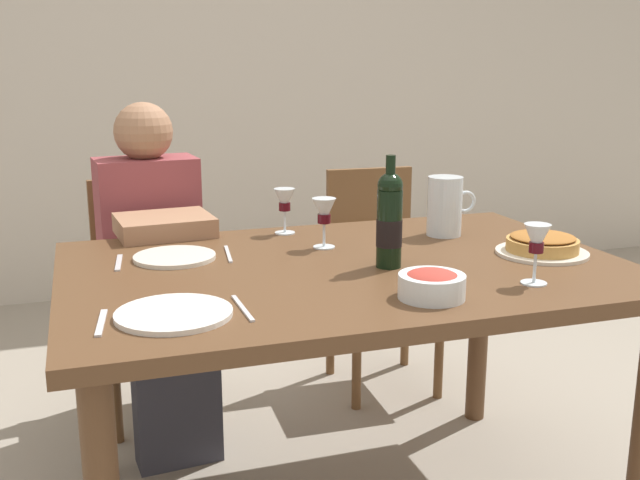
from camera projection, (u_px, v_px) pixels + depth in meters
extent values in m
cube|color=beige|center=(197.00, 42.00, 4.07)|extent=(8.00, 0.10, 2.80)
cube|color=brown|center=(346.00, 271.00, 1.99)|extent=(1.50, 1.00, 0.04)
cylinder|color=brown|center=(94.00, 373.00, 2.27)|extent=(0.07, 0.07, 0.72)
cylinder|color=brown|center=(479.00, 326.00, 2.67)|extent=(0.07, 0.07, 0.72)
cylinder|color=black|center=(389.00, 229.00, 1.94)|extent=(0.07, 0.07, 0.21)
sphere|color=black|center=(390.00, 186.00, 1.91)|extent=(0.07, 0.07, 0.07)
cylinder|color=black|center=(391.00, 169.00, 1.90)|extent=(0.03, 0.03, 0.07)
cylinder|color=black|center=(389.00, 233.00, 1.94)|extent=(0.07, 0.07, 0.07)
cylinder|color=silver|center=(445.00, 206.00, 2.30)|extent=(0.11, 0.11, 0.19)
cylinder|color=silver|center=(444.00, 217.00, 2.31)|extent=(0.10, 0.10, 0.11)
torus|color=silver|center=(465.00, 202.00, 2.32)|extent=(0.07, 0.01, 0.07)
cylinder|color=silver|center=(542.00, 253.00, 2.09)|extent=(0.26, 0.26, 0.01)
cylinder|color=#C18E47|center=(542.00, 245.00, 2.08)|extent=(0.20, 0.20, 0.03)
ellipsoid|color=#9E6028|center=(543.00, 237.00, 2.08)|extent=(0.18, 0.18, 0.02)
cylinder|color=silver|center=(432.00, 286.00, 1.70)|extent=(0.16, 0.16, 0.06)
ellipsoid|color=#B2382D|center=(432.00, 278.00, 1.69)|extent=(0.13, 0.13, 0.04)
cylinder|color=silver|center=(285.00, 233.00, 2.35)|extent=(0.06, 0.06, 0.00)
cylinder|color=silver|center=(285.00, 222.00, 2.34)|extent=(0.01, 0.01, 0.07)
cone|color=silver|center=(285.00, 200.00, 2.32)|extent=(0.07, 0.07, 0.07)
cylinder|color=#470A14|center=(285.00, 207.00, 2.33)|extent=(0.04, 0.04, 0.03)
cylinder|color=silver|center=(534.00, 283.00, 1.81)|extent=(0.06, 0.06, 0.00)
cylinder|color=silver|center=(535.00, 268.00, 1.80)|extent=(0.01, 0.01, 0.07)
cone|color=silver|center=(537.00, 239.00, 1.79)|extent=(0.06, 0.06, 0.07)
cylinder|color=#470A14|center=(536.00, 247.00, 1.79)|extent=(0.04, 0.04, 0.03)
cylinder|color=silver|center=(323.00, 247.00, 2.16)|extent=(0.06, 0.06, 0.00)
cylinder|color=silver|center=(323.00, 235.00, 2.16)|extent=(0.01, 0.01, 0.07)
cone|color=silver|center=(323.00, 211.00, 2.14)|extent=(0.07, 0.07, 0.08)
cylinder|color=#470A14|center=(323.00, 219.00, 2.14)|extent=(0.04, 0.04, 0.03)
cylinder|color=silver|center=(175.00, 257.00, 2.04)|extent=(0.23, 0.23, 0.01)
cylinder|color=white|center=(174.00, 314.00, 1.58)|extent=(0.25, 0.25, 0.01)
cube|color=silver|center=(119.00, 263.00, 1.99)|extent=(0.03, 0.16, 0.00)
cube|color=silver|center=(228.00, 254.00, 2.08)|extent=(0.03, 0.18, 0.00)
cube|color=silver|center=(243.00, 308.00, 1.63)|extent=(0.01, 0.18, 0.00)
cube|color=silver|center=(101.00, 323.00, 1.54)|extent=(0.03, 0.16, 0.00)
cube|color=brown|center=(152.00, 296.00, 2.69)|extent=(0.43, 0.43, 0.02)
cube|color=brown|center=(139.00, 230.00, 2.80)|extent=(0.36, 0.06, 0.40)
cylinder|color=brown|center=(115.00, 382.00, 2.53)|extent=(0.04, 0.04, 0.45)
cylinder|color=brown|center=(212.00, 366.00, 2.66)|extent=(0.04, 0.04, 0.45)
cylinder|color=brown|center=(102.00, 347.00, 2.83)|extent=(0.04, 0.04, 0.45)
cylinder|color=brown|center=(189.00, 335.00, 2.96)|extent=(0.04, 0.04, 0.45)
cube|color=#8E3D42|center=(149.00, 229.00, 2.59)|extent=(0.36, 0.23, 0.50)
sphere|color=#9E7051|center=(143.00, 132.00, 2.51)|extent=(0.20, 0.20, 0.20)
cube|color=#33333D|center=(164.00, 313.00, 2.48)|extent=(0.34, 0.41, 0.14)
cube|color=#33333D|center=(177.00, 405.00, 2.41)|extent=(0.28, 0.14, 0.40)
cube|color=#9E7051|center=(164.00, 225.00, 2.32)|extent=(0.31, 0.26, 0.06)
cube|color=brown|center=(384.00, 277.00, 2.92)|extent=(0.41, 0.41, 0.02)
cube|color=brown|center=(369.00, 216.00, 3.04)|extent=(0.36, 0.04, 0.40)
cylinder|color=brown|center=(357.00, 353.00, 2.77)|extent=(0.04, 0.04, 0.45)
cylinder|color=brown|center=(439.00, 344.00, 2.86)|extent=(0.04, 0.04, 0.45)
cylinder|color=brown|center=(330.00, 323.00, 3.09)|extent=(0.04, 0.04, 0.45)
cylinder|color=brown|center=(406.00, 316.00, 3.18)|extent=(0.04, 0.04, 0.45)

